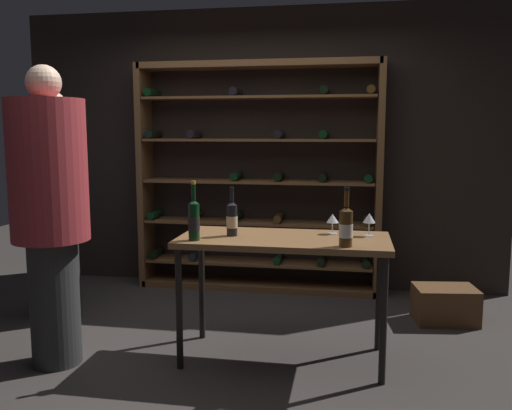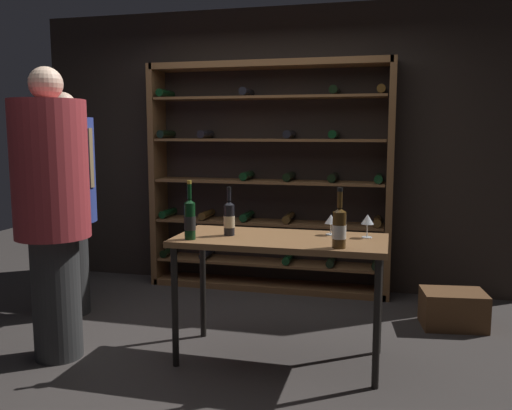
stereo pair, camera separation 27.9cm
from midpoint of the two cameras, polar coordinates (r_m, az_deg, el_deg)
The scene contains 12 objects.
ground_plane at distance 4.02m, azimuth -1.91°, elevation -14.65°, with size 9.40×9.40×0.00m, color #383330.
back_wall at distance 5.37m, azimuth 3.06°, elevation 5.86°, with size 4.77×0.10×2.71m, color black.
wine_rack at distance 5.18m, azimuth 2.85°, elevation 2.70°, with size 2.34×0.32×2.18m.
tasting_table at distance 3.59m, azimuth 4.81°, elevation -4.75°, with size 1.38×0.64×0.84m.
person_bystander_red_print at distance 3.76m, azimuth -18.79°, elevation 0.27°, with size 0.49×0.49×1.95m.
person_host_in_suit at distance 4.69m, azimuth -17.77°, elevation 1.04°, with size 0.48×0.47×1.85m.
wine_crate at distance 4.65m, azimuth 21.74°, elevation -10.19°, with size 0.48×0.34×0.29m, color brown.
wine_bottle_green_slim at distance 3.48m, azimuth -4.73°, elevation -1.47°, with size 0.07×0.07×0.38m.
wine_bottle_amber_reserve at distance 3.28m, azimuth 11.20°, elevation -2.33°, with size 0.08×0.08×0.36m.
wine_bottle_gold_foil at distance 3.61m, azimuth -0.64°, elevation -1.39°, with size 0.08×0.08×0.33m.
wine_glass_stemmed_left at distance 3.68m, azimuth 10.07°, elevation -1.59°, with size 0.08×0.08×0.14m.
wine_glass_stemmed_center at distance 3.63m, azimuth 13.85°, elevation -1.59°, with size 0.08×0.08×0.15m.
Camera 2 is at (1.17, -3.54, 1.54)m, focal length 37.91 mm.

